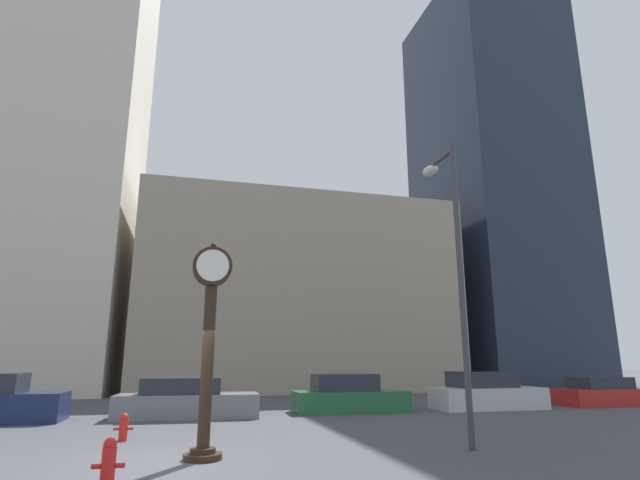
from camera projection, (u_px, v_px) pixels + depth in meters
name	position (u px, v px, depth m)	size (l,w,h in m)	color
ground_plane	(158.00, 463.00, 9.50)	(200.00, 200.00, 0.00)	#424247
building_tall_tower	(44.00, 114.00, 33.89)	(12.44, 12.00, 36.40)	beige
building_storefront_row	(292.00, 299.00, 35.36)	(20.45, 12.00, 12.37)	gray
building_glass_modern	(491.00, 182.00, 42.01)	(9.56, 12.00, 33.11)	#1E2838
street_clock	(209.00, 331.00, 10.36)	(0.83, 0.76, 4.38)	black
car_grey	(186.00, 401.00, 17.11)	(4.85, 2.06, 1.33)	slate
car_green	(349.00, 396.00, 19.03)	(4.35, 1.88, 1.40)	#236038
car_silver	(486.00, 393.00, 20.08)	(4.47, 1.78, 1.47)	#BCBCC1
car_red	(604.00, 393.00, 21.79)	(4.23, 1.79, 1.20)	red
fire_hydrant_near	(124.00, 427.00, 12.15)	(0.46, 0.20, 0.65)	red
fire_hydrant_far	(108.00, 463.00, 7.59)	(0.48, 0.21, 0.75)	red
street_lamp_right	(451.00, 245.00, 12.24)	(0.36, 1.57, 7.13)	#38383D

